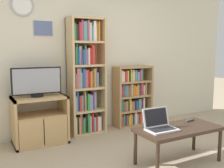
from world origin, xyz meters
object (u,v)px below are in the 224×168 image
bookshelf_short (131,97)px  bookshelf_tall (85,78)px  coffee_table (179,131)px  laptop (159,124)px  remote_near_laptop (189,120)px  television (37,82)px  tv_stand (40,120)px

bookshelf_short → bookshelf_tall: bearing=-178.9°
coffee_table → laptop: bearing=168.7°
laptop → remote_near_laptop: size_ratio=2.23×
bookshelf_tall → laptop: bearing=-79.7°
bookshelf_tall → remote_near_laptop: bearing=-59.5°
television → bookshelf_tall: bookshelf_tall is taller
television → bookshelf_tall: 0.82m
tv_stand → coffee_table: tv_stand is taller
coffee_table → remote_near_laptop: bearing=24.8°
bookshelf_tall → coffee_table: size_ratio=1.79×
tv_stand → bookshelf_short: 1.72m
bookshelf_short → coffee_table: size_ratio=1.03×
television → remote_near_laptop: size_ratio=4.33×
bookshelf_short → coffee_table: (-0.37, -1.66, -0.13)m
bookshelf_tall → laptop: size_ratio=5.19×
tv_stand → remote_near_laptop: size_ratio=4.69×
tv_stand → bookshelf_short: bearing=4.8°
tv_stand → laptop: 1.82m
tv_stand → television: (-0.03, -0.00, 0.58)m
tv_stand → television: size_ratio=1.08×
tv_stand → remote_near_laptop: (1.66, -1.36, 0.10)m
bookshelf_tall → coffee_table: 1.81m
bookshelf_short → coffee_table: 1.70m
tv_stand → coffee_table: 2.02m
bookshelf_short → remote_near_laptop: 1.51m
laptop → television: bearing=127.8°
television → remote_near_laptop: bearing=-38.9°
bookshelf_tall → laptop: (0.29, -1.59, -0.43)m
television → laptop: 1.88m
tv_stand → laptop: size_ratio=2.10×
bookshelf_tall → bookshelf_short: 1.01m
tv_stand → bookshelf_tall: bookshelf_tall is taller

